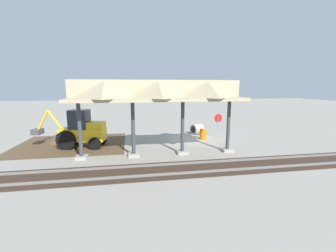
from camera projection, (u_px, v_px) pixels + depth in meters
ground_plane at (193, 139)px, 19.36m from camera, size 120.00×120.00×0.00m
dirt_work_zone at (72, 144)px, 17.68m from camera, size 8.18×7.00×0.01m
platform_canopy at (158, 92)px, 14.19m from camera, size 10.92×3.20×4.90m
rail_tracks at (227, 166)px, 12.72m from camera, size 60.00×2.58×0.15m
stop_sign at (218, 121)px, 19.92m from camera, size 0.75×0.17×2.09m
backhoe at (81, 131)px, 16.61m from camera, size 5.42×2.25×2.82m
dirt_mound at (61, 142)px, 18.54m from camera, size 4.53×4.53×1.73m
concrete_pipe at (197, 129)px, 21.31m from camera, size 1.27×1.28×0.99m
traffic_barrel at (203, 134)px, 19.23m from camera, size 0.56×0.56×0.90m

